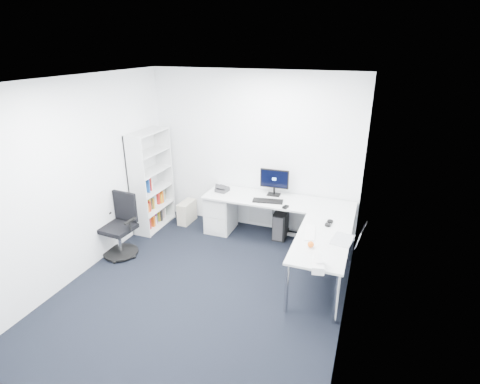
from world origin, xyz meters
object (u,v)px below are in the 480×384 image
(task_chair, at_px, (118,227))
(laptop, at_px, (343,231))
(l_desk, at_px, (271,228))
(monitor, at_px, (274,182))
(bookshelf, at_px, (151,181))

(task_chair, height_order, laptop, task_chair)
(l_desk, height_order, task_chair, task_chair)
(monitor, bearing_deg, task_chair, -145.21)
(bookshelf, distance_m, monitor, 2.11)
(task_chair, bearing_deg, l_desk, 29.12)
(l_desk, distance_m, monitor, 0.79)
(bookshelf, relative_size, laptop, 4.70)
(bookshelf, distance_m, task_chair, 1.12)
(task_chair, xyz_separation_m, monitor, (2.02, 1.51, 0.45))
(task_chair, bearing_deg, laptop, 9.70)
(bookshelf, xyz_separation_m, laptop, (3.30, -0.73, -0.02))
(monitor, bearing_deg, laptop, -45.73)
(l_desk, distance_m, bookshelf, 2.23)
(l_desk, bearing_deg, laptop, -31.04)
(bookshelf, relative_size, task_chair, 1.77)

